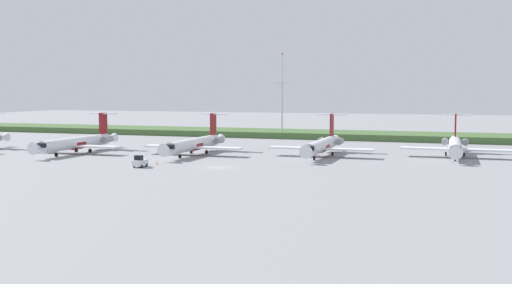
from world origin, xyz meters
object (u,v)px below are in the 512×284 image
(antenna_mast, at_px, (282,103))
(regional_jet_fourth, at_px, (322,145))
(regional_jet_fifth, at_px, (455,145))
(safety_cone_mid_marker, at_px, (157,163))
(regional_jet_third, at_px, (196,143))
(regional_jet_second, at_px, (78,142))
(safety_cone_front_marker, at_px, (140,163))
(baggage_tug, at_px, (140,162))

(antenna_mast, bearing_deg, regional_jet_fourth, -63.59)
(regional_jet_fifth, height_order, safety_cone_mid_marker, regional_jet_fifth)
(regional_jet_fifth, relative_size, safety_cone_mid_marker, 56.36)
(regional_jet_third, bearing_deg, regional_jet_fifth, 13.56)
(regional_jet_second, distance_m, regional_jet_fifth, 84.89)
(antenna_mast, bearing_deg, regional_jet_second, -120.90)
(safety_cone_front_marker, bearing_deg, regional_jet_fourth, 39.11)
(antenna_mast, bearing_deg, safety_cone_front_marker, -97.55)
(safety_cone_mid_marker, bearing_deg, regional_jet_second, 154.02)
(antenna_mast, xyz_separation_m, safety_cone_mid_marker, (-5.71, -68.77, -10.36))
(regional_jet_third, height_order, safety_cone_mid_marker, regional_jet_third)
(antenna_mast, distance_m, safety_cone_front_marker, 70.59)
(regional_jet_fourth, xyz_separation_m, regional_jet_fifth, (27.72, 7.67, 0.00))
(regional_jet_second, distance_m, regional_jet_fourth, 56.17)
(safety_cone_front_marker, bearing_deg, antenna_mast, 82.45)
(antenna_mast, distance_m, safety_cone_mid_marker, 69.78)
(regional_jet_third, distance_m, safety_cone_mid_marker, 19.16)
(baggage_tug, distance_m, safety_cone_mid_marker, 4.79)
(regional_jet_fourth, relative_size, regional_jet_fifth, 1.00)
(regional_jet_fifth, distance_m, safety_cone_mid_marker, 64.13)
(regional_jet_fifth, distance_m, antenna_mast, 61.99)
(regional_jet_second, relative_size, regional_jet_fourth, 1.00)
(regional_jet_second, relative_size, regional_jet_fifth, 1.00)
(regional_jet_fourth, distance_m, regional_jet_fifth, 28.76)
(safety_cone_mid_marker, bearing_deg, regional_jet_fifth, 30.41)
(regional_jet_fifth, xyz_separation_m, safety_cone_front_marker, (-58.74, -32.89, -2.26))
(regional_jet_second, distance_m, regional_jet_third, 27.67)
(regional_jet_second, relative_size, safety_cone_front_marker, 56.36)
(regional_jet_third, xyz_separation_m, regional_jet_fifth, (55.63, 13.42, 0.00))
(baggage_tug, bearing_deg, regional_jet_fifth, 33.33)
(regional_jet_fourth, height_order, antenna_mast, antenna_mast)
(safety_cone_front_marker, bearing_deg, regional_jet_fifth, 29.24)
(safety_cone_mid_marker, bearing_deg, regional_jet_third, 91.07)
(baggage_tug, height_order, safety_cone_front_marker, baggage_tug)
(regional_jet_third, relative_size, regional_jet_fifth, 1.00)
(baggage_tug, bearing_deg, regional_jet_fourth, 45.75)
(safety_cone_mid_marker, bearing_deg, baggage_tug, -103.09)
(antenna_mast, relative_size, baggage_tug, 8.04)
(regional_jet_fifth, xyz_separation_m, safety_cone_mid_marker, (-55.27, -32.44, -2.26))
(regional_jet_fourth, bearing_deg, safety_cone_front_marker, -140.89)
(baggage_tug, bearing_deg, regional_jet_third, 88.27)
(regional_jet_third, xyz_separation_m, baggage_tug, (-0.72, -23.64, -1.53))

